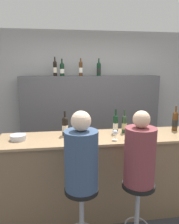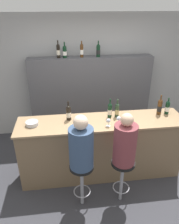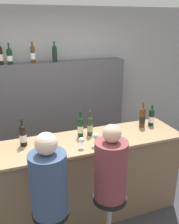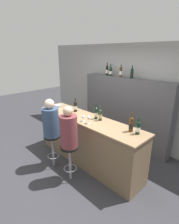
{
  "view_description": "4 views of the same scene",
  "coord_description": "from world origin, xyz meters",
  "px_view_note": "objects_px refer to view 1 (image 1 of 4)",
  "views": [
    {
      "loc": [
        -0.61,
        -2.33,
        1.91
      ],
      "look_at": [
        -0.22,
        0.33,
        1.37
      ],
      "focal_mm": 35.0,
      "sensor_mm": 36.0,
      "label": 1
    },
    {
      "loc": [
        -0.59,
        -2.71,
        2.77
      ],
      "look_at": [
        -0.2,
        0.28,
        1.24
      ],
      "focal_mm": 35.0,
      "sensor_mm": 36.0,
      "label": 2
    },
    {
      "loc": [
        -0.69,
        -2.19,
        2.37
      ],
      "look_at": [
        0.23,
        0.33,
        1.39
      ],
      "focal_mm": 40.0,
      "sensor_mm": 36.0,
      "label": 3
    },
    {
      "loc": [
        2.51,
        -2.07,
        2.4
      ],
      "look_at": [
        0.03,
        0.34,
        1.19
      ],
      "focal_mm": 28.0,
      "sensor_mm": 36.0,
      "label": 4
    }
  ],
  "objects_px": {
    "bar_stool_left": "(82,203)",
    "wine_bottle_counter_1": "(116,124)",
    "wine_bottle_counter_3": "(175,121)",
    "metal_bowl": "(18,137)",
    "bar_stool_right": "(138,198)",
    "wine_glass_0": "(115,133)",
    "wine_glass_1": "(128,130)",
    "wine_bottle_backbar_1": "(62,69)",
    "wine_bottle_counter_2": "(124,124)",
    "wine_bottle_backbar_2": "(81,68)",
    "guest_seated_right": "(140,154)",
    "wine_bottle_backbar_3": "(99,69)",
    "wine_bottle_counter_0": "(65,126)",
    "wine_bottle_backbar_0": "(55,68)",
    "guest_seated_left": "(81,156)"
  },
  "relations": [
    {
      "from": "wine_bottle_backbar_1",
      "to": "bar_stool_right",
      "type": "xyz_separation_m",
      "value": [
        0.72,
        -1.99,
        -1.33
      ]
    },
    {
      "from": "wine_bottle_counter_3",
      "to": "metal_bowl",
      "type": "distance_m",
      "value": 2.1
    },
    {
      "from": "wine_glass_0",
      "to": "wine_glass_1",
      "type": "bearing_deg",
      "value": 0.0
    },
    {
      "from": "wine_bottle_backbar_3",
      "to": "bar_stool_right",
      "type": "bearing_deg",
      "value": -88.51
    },
    {
      "from": "wine_bottle_counter_2",
      "to": "wine_bottle_backbar_3",
      "type": "relative_size",
      "value": 1.01
    },
    {
      "from": "wine_bottle_counter_1",
      "to": "wine_bottle_backbar_2",
      "type": "distance_m",
      "value": 1.47
    },
    {
      "from": "wine_bottle_counter_1",
      "to": "guest_seated_right",
      "type": "distance_m",
      "value": 0.77
    },
    {
      "from": "wine_bottle_counter_3",
      "to": "wine_bottle_counter_2",
      "type": "bearing_deg",
      "value": 180.0
    },
    {
      "from": "wine_bottle_counter_0",
      "to": "wine_glass_1",
      "type": "distance_m",
      "value": 0.8
    },
    {
      "from": "wine_glass_1",
      "to": "bar_stool_left",
      "type": "distance_m",
      "value": 0.99
    },
    {
      "from": "wine_bottle_counter_1",
      "to": "wine_bottle_counter_2",
      "type": "height_order",
      "value": "wine_bottle_counter_1"
    },
    {
      "from": "guest_seated_left",
      "to": "guest_seated_right",
      "type": "relative_size",
      "value": 1.02
    },
    {
      "from": "wine_bottle_counter_2",
      "to": "metal_bowl",
      "type": "relative_size",
      "value": 1.62
    },
    {
      "from": "wine_glass_0",
      "to": "guest_seated_left",
      "type": "relative_size",
      "value": 0.16
    },
    {
      "from": "bar_stool_left",
      "to": "guest_seated_right",
      "type": "bearing_deg",
      "value": -0.0
    },
    {
      "from": "wine_bottle_backbar_2",
      "to": "bar_stool_left",
      "type": "relative_size",
      "value": 0.43
    },
    {
      "from": "bar_stool_left",
      "to": "guest_seated_left",
      "type": "distance_m",
      "value": 0.51
    },
    {
      "from": "wine_bottle_counter_3",
      "to": "wine_bottle_backbar_1",
      "type": "xyz_separation_m",
      "value": [
        -1.52,
        1.23,
        0.7
      ]
    },
    {
      "from": "wine_bottle_backbar_0",
      "to": "guest_seated_left",
      "type": "xyz_separation_m",
      "value": [
        0.24,
        -1.99,
        -0.84
      ]
    },
    {
      "from": "wine_bottle_backbar_3",
      "to": "guest_seated_right",
      "type": "relative_size",
      "value": 0.4
    },
    {
      "from": "wine_bottle_backbar_1",
      "to": "bar_stool_left",
      "type": "distance_m",
      "value": 2.4
    },
    {
      "from": "wine_bottle_backbar_1",
      "to": "wine_bottle_backbar_3",
      "type": "distance_m",
      "value": 0.66
    },
    {
      "from": "wine_glass_1",
      "to": "metal_bowl",
      "type": "bearing_deg",
      "value": 172.46
    },
    {
      "from": "bar_stool_left",
      "to": "wine_bottle_counter_1",
      "type": "bearing_deg",
      "value": 54.42
    },
    {
      "from": "wine_glass_0",
      "to": "wine_bottle_counter_2",
      "type": "bearing_deg",
      "value": 54.59
    },
    {
      "from": "wine_bottle_counter_3",
      "to": "wine_glass_1",
      "type": "height_order",
      "value": "wine_bottle_counter_3"
    },
    {
      "from": "wine_bottle_counter_1",
      "to": "wine_bottle_backbar_2",
      "type": "bearing_deg",
      "value": 104.97
    },
    {
      "from": "guest_seated_left",
      "to": "bar_stool_right",
      "type": "relative_size",
      "value": 1.07
    },
    {
      "from": "wine_bottle_counter_1",
      "to": "bar_stool_right",
      "type": "bearing_deg",
      "value": -86.13
    },
    {
      "from": "guest_seated_left",
      "to": "wine_bottle_counter_2",
      "type": "bearing_deg",
      "value": 48.83
    },
    {
      "from": "wine_bottle_counter_0",
      "to": "metal_bowl",
      "type": "height_order",
      "value": "wine_bottle_counter_0"
    },
    {
      "from": "wine_bottle_backbar_0",
      "to": "wine_glass_0",
      "type": "relative_size",
      "value": 2.6
    },
    {
      "from": "wine_bottle_counter_0",
      "to": "bar_stool_right",
      "type": "xyz_separation_m",
      "value": [
        0.72,
        -0.76,
        -0.62
      ]
    },
    {
      "from": "wine_bottle_backbar_0",
      "to": "bar_stool_right",
      "type": "relative_size",
      "value": 0.46
    },
    {
      "from": "bar_stool_left",
      "to": "bar_stool_right",
      "type": "relative_size",
      "value": 1.0
    },
    {
      "from": "wine_bottle_counter_3",
      "to": "wine_bottle_backbar_0",
      "type": "relative_size",
      "value": 1.04
    },
    {
      "from": "wine_glass_0",
      "to": "wine_bottle_backbar_1",
      "type": "bearing_deg",
      "value": 111.04
    },
    {
      "from": "guest_seated_right",
      "to": "wine_bottle_counter_0",
      "type": "bearing_deg",
      "value": 133.56
    },
    {
      "from": "wine_bottle_counter_2",
      "to": "wine_bottle_backbar_1",
      "type": "bearing_deg",
      "value": 122.45
    },
    {
      "from": "wine_glass_0",
      "to": "wine_glass_1",
      "type": "relative_size",
      "value": 0.82
    },
    {
      "from": "wine_glass_0",
      "to": "guest_seated_right",
      "type": "height_order",
      "value": "guest_seated_right"
    },
    {
      "from": "wine_bottle_backbar_2",
      "to": "metal_bowl",
      "type": "height_order",
      "value": "wine_bottle_backbar_2"
    },
    {
      "from": "wine_bottle_counter_0",
      "to": "bar_stool_left",
      "type": "distance_m",
      "value": 0.99
    },
    {
      "from": "wine_bottle_backbar_0",
      "to": "wine_glass_1",
      "type": "relative_size",
      "value": 2.14
    },
    {
      "from": "wine_bottle_backbar_1",
      "to": "metal_bowl",
      "type": "relative_size",
      "value": 1.56
    },
    {
      "from": "wine_bottle_counter_1",
      "to": "wine_glass_0",
      "type": "distance_m",
      "value": 0.3
    },
    {
      "from": "wine_glass_0",
      "to": "bar_stool_right",
      "type": "bearing_deg",
      "value": -74.58
    },
    {
      "from": "wine_glass_1",
      "to": "wine_bottle_backbar_1",
      "type": "bearing_deg",
      "value": 116.06
    },
    {
      "from": "wine_bottle_backbar_3",
      "to": "guest_seated_right",
      "type": "height_order",
      "value": "wine_bottle_backbar_3"
    },
    {
      "from": "wine_bottle_counter_2",
      "to": "wine_bottle_backbar_3",
      "type": "bearing_deg",
      "value": 95.61
    }
  ]
}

